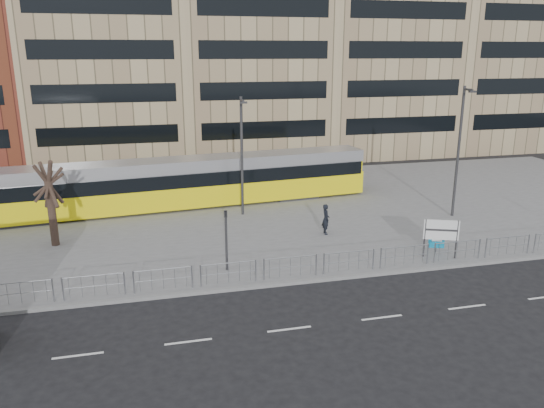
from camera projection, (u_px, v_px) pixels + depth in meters
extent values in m
plane|color=black|center=(307.00, 283.00, 25.31)|extent=(120.00, 120.00, 0.00)
cube|color=slate|center=(255.00, 211.00, 36.49)|extent=(64.00, 24.00, 0.15)
cube|color=gray|center=(307.00, 281.00, 25.34)|extent=(64.00, 0.25, 0.17)
cube|color=tan|center=(107.00, 48.00, 51.69)|extent=(14.00, 16.00, 22.00)
cube|color=tan|center=(247.00, 38.00, 54.63)|extent=(14.00, 16.00, 24.00)
cube|color=tan|center=(372.00, 53.00, 58.25)|extent=(14.00, 16.00, 21.00)
cube|color=tan|center=(485.00, 44.00, 61.18)|extent=(14.00, 16.00, 23.00)
cylinder|color=#989AA0|center=(343.00, 252.00, 25.91)|extent=(32.00, 0.05, 0.05)
cylinder|color=#989AA0|center=(343.00, 262.00, 26.05)|extent=(32.00, 0.04, 0.04)
cube|color=white|center=(359.00, 320.00, 21.81)|extent=(62.00, 0.12, 0.01)
cube|color=yellow|center=(169.00, 194.00, 36.76)|extent=(29.00, 5.66, 1.65)
cube|color=black|center=(168.00, 178.00, 36.45)|extent=(28.59, 5.65, 0.93)
cube|color=#B5B5BA|center=(168.00, 166.00, 36.20)|extent=(28.97, 5.44, 0.82)
cube|color=yellow|center=(348.00, 170.00, 41.04)|extent=(1.47, 2.44, 2.68)
cylinder|color=#2D2D30|center=(169.00, 183.00, 36.55)|extent=(2.70, 2.70, 3.09)
cube|color=#2D2D30|center=(293.00, 193.00, 39.96)|extent=(3.34, 2.90, 0.52)
cube|color=#2D2D30|center=(25.00, 218.00, 33.96)|extent=(3.34, 2.90, 0.52)
cylinder|color=#2D2D30|center=(425.00, 238.00, 27.92)|extent=(0.09, 0.09, 2.08)
cylinder|color=#2D2D30|center=(457.00, 240.00, 27.70)|extent=(0.09, 0.09, 2.08)
cube|color=white|center=(441.00, 230.00, 27.67)|extent=(1.70, 0.74, 1.08)
cylinder|color=#2D2D30|center=(436.00, 246.00, 28.54)|extent=(0.06, 0.06, 0.85)
cube|color=#0C80B1|center=(437.00, 237.00, 28.39)|extent=(0.82, 0.33, 1.27)
cube|color=white|center=(437.00, 237.00, 28.36)|extent=(0.50, 0.18, 0.53)
imported|color=black|center=(326.00, 219.00, 31.48)|extent=(0.49, 0.70, 1.83)
cylinder|color=#2D2D30|center=(226.00, 242.00, 26.08)|extent=(0.12, 0.12, 3.00)
imported|color=#2D2D30|center=(226.00, 220.00, 25.77)|extent=(0.20, 0.23, 1.00)
cylinder|color=#2D2D30|center=(242.00, 157.00, 34.46)|extent=(0.18, 0.18, 7.77)
cylinder|color=#2D2D30|center=(242.00, 100.00, 33.06)|extent=(0.14, 0.90, 0.14)
cube|color=#2D2D30|center=(243.00, 103.00, 32.67)|extent=(0.45, 0.20, 0.12)
cylinder|color=#2D2D30|center=(458.00, 153.00, 34.07)|extent=(0.18, 0.18, 8.45)
cylinder|color=#2D2D30|center=(468.00, 89.00, 32.58)|extent=(0.14, 0.90, 0.14)
cube|color=#2D2D30|center=(472.00, 92.00, 32.19)|extent=(0.45, 0.20, 0.12)
cylinder|color=#2D2019|center=(52.00, 213.00, 29.39)|extent=(0.44, 0.44, 3.71)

